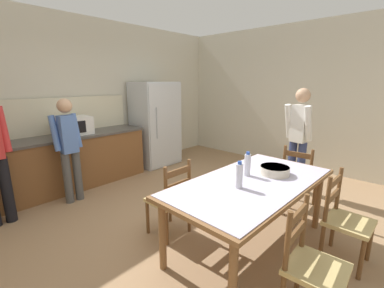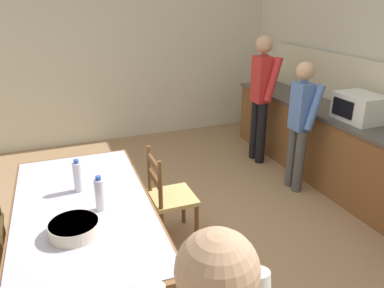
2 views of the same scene
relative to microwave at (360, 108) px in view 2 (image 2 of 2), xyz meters
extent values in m
plane|color=#9E7A56|center=(0.38, -2.21, -1.06)|extent=(8.32, 8.32, 0.00)
cube|color=beige|center=(-2.88, -2.21, 0.39)|extent=(0.12, 5.20, 2.90)
cube|color=brown|center=(-0.49, 0.02, -0.62)|extent=(3.27, 0.62, 0.87)
cube|color=#4C4742|center=(-0.49, 0.02, -0.17)|extent=(3.31, 0.66, 0.04)
cube|color=#B7BCC1|center=(-1.23, 0.02, -0.16)|extent=(0.52, 0.38, 0.02)
cube|color=beige|center=(-0.49, 0.33, 0.15)|extent=(3.27, 0.03, 0.60)
cube|color=white|center=(0.00, 0.00, 0.00)|extent=(0.50, 0.38, 0.30)
cube|color=black|center=(-0.05, -0.19, 0.00)|extent=(0.30, 0.01, 0.19)
cylinder|color=brown|center=(-0.41, -3.43, -0.70)|extent=(0.07, 0.07, 0.71)
cylinder|color=brown|center=(-0.39, -2.63, -0.70)|extent=(0.07, 0.07, 0.71)
cube|color=brown|center=(0.49, -3.05, -0.32)|extent=(2.00, 1.05, 0.04)
cube|color=#B7B2CC|center=(0.49, -3.05, -0.30)|extent=(1.92, 1.01, 0.01)
cylinder|color=silver|center=(0.24, -3.04, -0.17)|extent=(0.07, 0.07, 0.24)
cylinder|color=#2D51B2|center=(0.24, -3.04, -0.04)|extent=(0.04, 0.04, 0.03)
cylinder|color=silver|center=(0.59, -2.93, -0.17)|extent=(0.07, 0.07, 0.24)
cylinder|color=#2D51B2|center=(0.59, -2.93, -0.04)|extent=(0.04, 0.04, 0.03)
cylinder|color=beige|center=(0.84, -3.13, -0.25)|extent=(0.32, 0.32, 0.09)
cylinder|color=beige|center=(0.84, -3.13, -0.21)|extent=(0.31, 0.31, 0.02)
cylinder|color=brown|center=(0.25, -2.04, -0.85)|extent=(0.04, 0.04, 0.41)
cylinder|color=brown|center=(-0.11, -2.04, -0.85)|extent=(0.04, 0.04, 0.41)
cylinder|color=brown|center=(0.25, -2.38, -0.85)|extent=(0.04, 0.04, 0.41)
cylinder|color=brown|center=(-0.11, -2.38, -0.85)|extent=(0.04, 0.04, 0.41)
cube|color=tan|center=(0.07, -2.21, -0.63)|extent=(0.42, 0.40, 0.04)
cylinder|color=brown|center=(0.25, -2.38, -0.38)|extent=(0.04, 0.04, 0.46)
cylinder|color=brown|center=(-0.11, -2.38, -0.38)|extent=(0.04, 0.04, 0.46)
cube|color=brown|center=(0.07, -2.38, -0.25)|extent=(0.36, 0.03, 0.07)
cube|color=brown|center=(0.07, -2.38, -0.40)|extent=(0.36, 0.03, 0.07)
cylinder|color=brown|center=(-0.16, -3.71, -0.85)|extent=(0.04, 0.04, 0.41)
cylinder|color=brown|center=(0.20, -3.69, -0.85)|extent=(0.04, 0.04, 0.41)
cylinder|color=black|center=(-1.31, -0.51, -0.63)|extent=(0.13, 0.13, 0.86)
cylinder|color=black|center=(-1.14, -0.51, -0.63)|extent=(0.13, 0.13, 0.86)
cube|color=red|center=(-1.23, -0.51, 0.11)|extent=(0.24, 0.20, 0.61)
sphere|color=tan|center=(-1.23, -0.51, 0.56)|extent=(0.23, 0.23, 0.23)
cylinder|color=red|center=(-1.40, -0.44, 0.13)|extent=(0.10, 0.23, 0.58)
cylinder|color=red|center=(-1.06, -0.44, 0.13)|extent=(0.10, 0.23, 0.58)
cylinder|color=#4C4C4C|center=(-0.40, -0.53, -0.68)|extent=(0.11, 0.11, 0.76)
cylinder|color=#4C4C4C|center=(-0.25, -0.53, -0.68)|extent=(0.11, 0.11, 0.76)
cube|color=#5175BC|center=(-0.33, -0.53, -0.02)|extent=(0.22, 0.18, 0.54)
sphere|color=tan|center=(-0.33, -0.53, 0.38)|extent=(0.20, 0.20, 0.20)
cylinder|color=#5175BC|center=(-0.48, -0.47, 0.00)|extent=(0.09, 0.21, 0.52)
cylinder|color=#5175BC|center=(-0.18, -0.47, 0.00)|extent=(0.09, 0.21, 0.52)
sphere|color=tan|center=(2.33, -2.83, 0.51)|extent=(0.22, 0.22, 0.22)
camera|label=1|loc=(-1.78, -4.28, 0.71)|focal=24.00mm
camera|label=2|loc=(3.01, -3.17, 1.16)|focal=35.00mm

